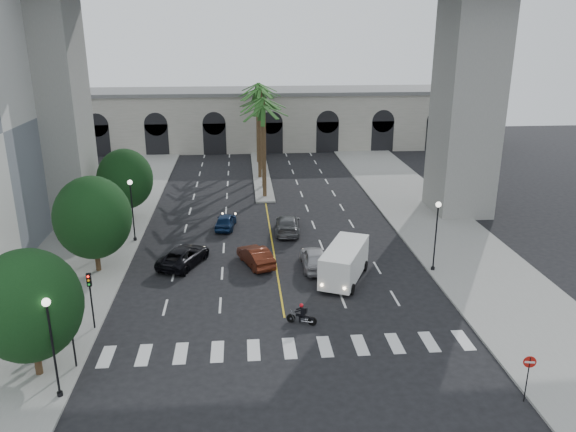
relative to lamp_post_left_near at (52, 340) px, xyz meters
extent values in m
plane|color=black|center=(11.40, 5.00, -3.22)|extent=(140.00, 140.00, 0.00)
cube|color=gray|center=(-3.60, 20.00, -3.15)|extent=(8.00, 100.00, 0.15)
cube|color=gray|center=(26.40, 20.00, -3.15)|extent=(8.00, 100.00, 0.15)
cube|color=gray|center=(11.40, 43.00, -3.12)|extent=(2.00, 24.00, 0.20)
cube|color=beige|center=(11.40, 60.00, 0.78)|extent=(70.00, 10.00, 8.00)
cube|color=slate|center=(11.40, 60.00, 5.03)|extent=(71.00, 10.50, 0.50)
cube|color=gray|center=(29.90, 27.00, 7.18)|extent=(5.00, 6.00, 20.80)
cube|color=gray|center=(-7.10, 27.00, 7.18)|extent=(5.00, 6.00, 20.80)
cylinder|color=#47331E|center=(11.40, 33.00, 1.53)|extent=(0.40, 0.40, 9.50)
cylinder|color=#47331E|center=(11.50, 37.00, 1.68)|extent=(0.40, 0.40, 9.80)
cylinder|color=#47331E|center=(11.20, 41.00, 1.43)|extent=(0.40, 0.40, 9.30)
cylinder|color=#47331E|center=(11.55, 45.00, 1.83)|extent=(0.40, 0.40, 10.10)
cylinder|color=#47331E|center=(11.30, 49.00, 1.58)|extent=(0.40, 0.40, 9.60)
cylinder|color=#47331E|center=(11.60, 53.00, 1.73)|extent=(0.40, 0.40, 9.90)
cylinder|color=#382616|center=(-1.60, 2.00, -2.05)|extent=(0.36, 0.36, 2.34)
ellipsoid|color=black|center=(-1.60, 2.00, 0.81)|extent=(5.20, 5.20, 5.72)
cylinder|color=#382616|center=(-1.60, 15.00, -2.00)|extent=(0.36, 0.36, 2.45)
ellipsoid|color=black|center=(-1.60, 15.00, 0.99)|extent=(5.44, 5.44, 5.98)
cylinder|color=#382616|center=(-1.60, 27.00, -2.09)|extent=(0.36, 0.36, 2.27)
ellipsoid|color=black|center=(-1.60, 27.00, 0.68)|extent=(5.04, 5.04, 5.54)
cylinder|color=black|center=(0.00, 0.00, -3.04)|extent=(0.28, 0.28, 0.36)
cylinder|color=black|center=(0.00, 0.00, -0.62)|extent=(0.11, 0.11, 5.00)
sphere|color=white|center=(0.00, 0.00, 1.93)|extent=(0.40, 0.40, 0.40)
cylinder|color=black|center=(0.00, 21.00, -3.04)|extent=(0.28, 0.28, 0.36)
cylinder|color=black|center=(0.00, 21.00, -0.62)|extent=(0.11, 0.11, 5.00)
sphere|color=white|center=(0.00, 21.00, 1.93)|extent=(0.40, 0.40, 0.40)
cylinder|color=black|center=(22.80, 13.00, -3.04)|extent=(0.28, 0.28, 0.36)
cylinder|color=black|center=(22.80, 13.00, -0.62)|extent=(0.11, 0.11, 5.00)
sphere|color=white|center=(22.80, 13.00, 1.93)|extent=(0.40, 0.40, 0.40)
cylinder|color=black|center=(0.10, 2.50, -1.47)|extent=(0.10, 0.10, 3.50)
cube|color=black|center=(0.10, 2.50, 0.03)|extent=(0.25, 0.18, 0.80)
cylinder|color=black|center=(0.10, 6.50, -1.47)|extent=(0.10, 0.10, 3.50)
cube|color=black|center=(0.10, 6.50, 0.03)|extent=(0.25, 0.18, 0.80)
cylinder|color=black|center=(11.75, 6.40, -2.94)|extent=(0.55, 0.29, 0.55)
cylinder|color=black|center=(12.99, 5.92, -2.94)|extent=(0.55, 0.29, 0.55)
cube|color=silver|center=(12.41, 6.14, -2.87)|extent=(0.44, 0.38, 0.24)
cube|color=black|center=(12.28, 6.19, -2.61)|extent=(0.55, 0.37, 0.18)
cube|color=black|center=(12.67, 6.04, -2.65)|extent=(0.47, 0.36, 0.11)
cylinder|color=black|center=(11.94, 6.33, -2.41)|extent=(0.21, 0.48, 0.03)
cube|color=black|center=(12.47, 6.12, -2.30)|extent=(0.35, 0.41, 0.48)
cube|color=black|center=(12.61, 6.07, -2.25)|extent=(0.22, 0.31, 0.35)
sphere|color=red|center=(12.35, 6.17, -1.98)|extent=(0.24, 0.24, 0.24)
imported|color=#B2B1B6|center=(14.23, 14.37, -2.44)|extent=(1.86, 4.60, 1.56)
imported|color=#551F11|center=(9.90, 15.33, -2.50)|extent=(2.94, 4.63, 1.44)
imported|color=black|center=(4.50, 15.83, -2.51)|extent=(4.21, 5.62, 1.42)
imported|color=#5C5D60|center=(12.90, 22.26, -2.48)|extent=(2.52, 5.29, 1.49)
imported|color=#10274E|center=(7.47, 23.78, -2.54)|extent=(2.09, 4.14, 1.35)
cube|color=white|center=(16.03, 12.12, -1.80)|extent=(4.45, 6.30, 2.19)
cube|color=black|center=(14.88, 9.57, -1.52)|extent=(1.96, 1.09, 0.93)
cylinder|color=black|center=(14.22, 10.65, -2.84)|extent=(0.60, 0.83, 0.77)
cylinder|color=black|center=(16.12, 9.79, -2.84)|extent=(0.60, 0.83, 0.77)
cylinder|color=black|center=(15.95, 14.45, -2.84)|extent=(0.60, 0.83, 0.77)
cylinder|color=black|center=(17.85, 13.59, -2.84)|extent=(0.60, 0.83, 0.77)
imported|color=black|center=(-1.14, 5.26, -2.10)|extent=(0.82, 0.65, 1.95)
imported|color=black|center=(-6.45, 10.54, -2.16)|extent=(1.13, 1.08, 1.83)
cylinder|color=black|center=(22.16, -2.14, -2.01)|extent=(0.06, 0.06, 2.43)
cylinder|color=#B3130C|center=(22.16, -2.14, -1.05)|extent=(0.60, 0.14, 0.61)
cube|color=silver|center=(22.16, -2.14, -1.05)|extent=(0.46, 0.11, 0.10)
camera|label=1|loc=(8.98, -23.71, 13.70)|focal=35.00mm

